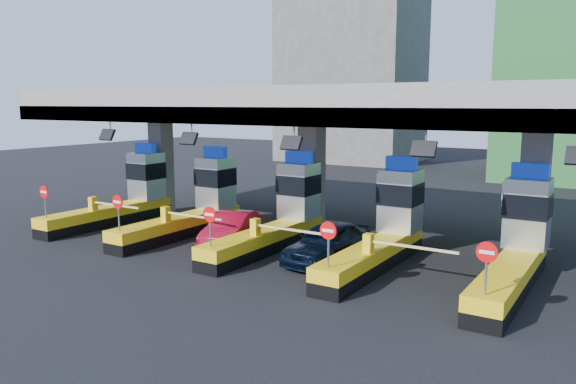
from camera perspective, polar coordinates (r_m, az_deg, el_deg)
The scene contains 10 objects.
ground at distance 25.20m, azimuth -1.04°, elevation -5.56°, with size 120.00×120.00×0.00m, color black.
toll_canopy at distance 26.84m, azimuth 2.33°, elevation 8.57°, with size 28.00×12.09×7.00m.
toll_lane_far_left at distance 31.60m, azimuth -16.10°, elevation -0.33°, with size 4.43×8.00×4.16m.
toll_lane_left at distance 28.10m, azimuth -9.29°, elevation -1.23°, with size 4.43×8.00×4.16m.
toll_lane_center at distance 25.12m, azimuth -0.69°, elevation -2.34°, with size 4.43×8.00×4.16m.
toll_lane_right at distance 22.85m, azimuth 9.92°, elevation -3.62°, with size 4.43×8.00×4.16m.
toll_lane_far_right at distance 21.52m, azimuth 22.36°, elevation -4.97°, with size 4.43×8.00×4.16m.
bg_building_concrete at distance 62.74m, azimuth 6.44°, elevation 11.42°, with size 14.00×10.00×18.00m, color #4C4C49.
van at distance 22.71m, azimuth 4.06°, elevation -5.12°, with size 1.90×4.72×1.61m, color black.
red_car at distance 25.48m, azimuth -5.73°, elevation -3.74°, with size 1.56×4.47×1.47m, color maroon.
Camera 1 is at (13.38, -20.39, 6.36)m, focal length 35.00 mm.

